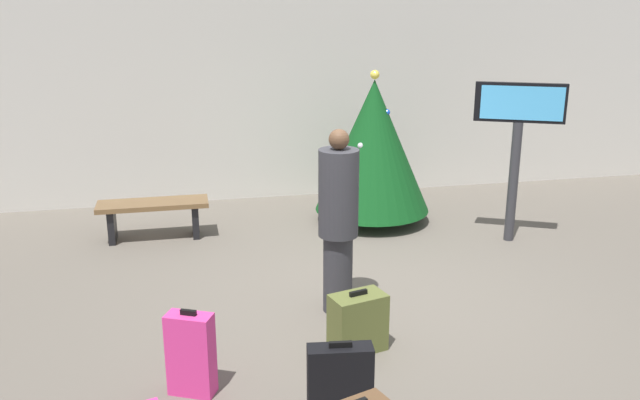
{
  "coord_description": "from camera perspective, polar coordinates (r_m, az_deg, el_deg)",
  "views": [
    {
      "loc": [
        -1.69,
        -5.72,
        2.85
      ],
      "look_at": [
        -0.32,
        0.63,
        0.9
      ],
      "focal_mm": 36.99,
      "sensor_mm": 36.0,
      "label": 1
    }
  ],
  "objects": [
    {
      "name": "ground_plane",
      "position": [
        6.61,
        3.9,
        -8.88
      ],
      "size": [
        16.0,
        16.0,
        0.0
      ],
      "primitive_type": "plane",
      "color": "#665E54"
    },
    {
      "name": "back_wall",
      "position": [
        9.95,
        -2.33,
        9.04
      ],
      "size": [
        16.0,
        0.2,
        3.05
      ],
      "primitive_type": "cube",
      "color": "beige",
      "rests_on": "ground_plane"
    },
    {
      "name": "holiday_tree",
      "position": [
        8.75,
        4.62,
        4.68
      ],
      "size": [
        1.53,
        1.53,
        2.03
      ],
      "color": "#4C3319",
      "rests_on": "ground_plane"
    },
    {
      "name": "flight_info_kiosk",
      "position": [
        8.24,
        16.74,
        5.86
      ],
      "size": [
        0.98,
        0.54,
        1.95
      ],
      "color": "#333338",
      "rests_on": "ground_plane"
    },
    {
      "name": "waiting_bench",
      "position": [
        8.47,
        -14.22,
        -0.96
      ],
      "size": [
        1.35,
        0.44,
        0.48
      ],
      "color": "brown",
      "rests_on": "ground_plane"
    },
    {
      "name": "traveller_0",
      "position": [
        6.11,
        1.59,
        -1.61
      ],
      "size": [
        0.52,
        0.52,
        1.77
      ],
      "color": "#333338",
      "rests_on": "ground_plane"
    },
    {
      "name": "suitcase_1",
      "position": [
        5.15,
        -11.1,
        -12.95
      ],
      "size": [
        0.38,
        0.3,
        0.69
      ],
      "color": "#E5388C",
      "rests_on": "ground_plane"
    },
    {
      "name": "suitcase_2",
      "position": [
        4.73,
        1.74,
        -15.8
      ],
      "size": [
        0.47,
        0.22,
        0.65
      ],
      "color": "black",
      "rests_on": "ground_plane"
    },
    {
      "name": "suitcase_4",
      "position": [
        5.68,
        3.29,
        -10.53
      ],
      "size": [
        0.51,
        0.38,
        0.55
      ],
      "color": "#59602D",
      "rests_on": "ground_plane"
    }
  ]
}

